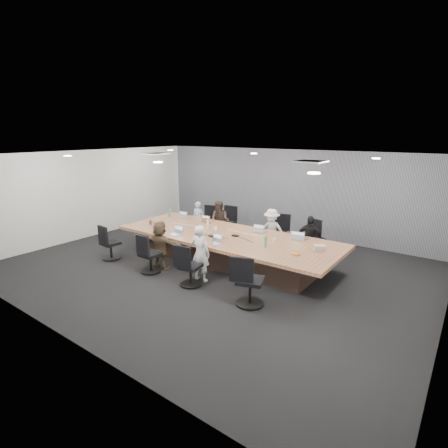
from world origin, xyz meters
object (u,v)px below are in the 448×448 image
Objects in this scene: person_0 at (198,219)px; snack_packet at (295,254)px; laptop_1 at (209,221)px; person_3 at (309,238)px; person_5 at (160,245)px; bottle_green_right at (266,242)px; chair_5 at (150,257)px; chair_2 at (277,235)px; person_6 at (200,253)px; chair_6 at (190,270)px; laptop_5 at (176,235)px; laptop_0 at (187,217)px; laptop_6 at (215,244)px; chair_4 at (111,246)px; chair_7 at (250,284)px; bottle_clear at (208,224)px; conference_table at (226,247)px; stapler at (216,240)px; chair_0 at (205,223)px; canvas_bag at (320,248)px; person_2 at (271,231)px; mug_brown at (151,222)px; bottle_green_left at (170,213)px; laptop_2 at (262,231)px; chair_3 at (314,242)px.

person_0 is 4.60m from snack_packet.
laptop_1 is 3.00m from person_3.
person_5 is 4.68× the size of bottle_green_right.
person_0 is (-1.05, 3.05, 0.19)m from chair_5.
person_6 is at bearing 68.70° from chair_2.
chair_6 is 1.62m from laptop_5.
laptop_6 is (2.35, -1.60, 0.00)m from laptop_0.
chair_7 is at bearing 5.91° from chair_4.
bottle_clear is (0.34, -0.49, 0.09)m from laptop_1.
conference_table is 5.21× the size of person_0.
laptop_0 is 1.34m from bottle_clear.
stapler is (2.23, -1.41, 0.02)m from laptop_0.
chair_0 is 2.92× the size of canvas_bag.
mug_brown is at bearing -154.96° from person_2.
laptop_0 is at bearing 24.04° from bottle_green_left.
person_2 reaches higher than chair_4.
bottle_green_left is (-3.23, -0.23, 0.10)m from laptop_2.
chair_3 is 3.76m from laptop_5.
person_5 is (-1.67, -2.70, -0.02)m from person_2.
person_2 is at bearing -95.98° from laptop_2.
conference_table is 1.72m from chair_6.
chair_7 reaches higher than chair_5.
laptop_6 is (1.30, 0.90, 0.36)m from chair_5.
laptop_1 is 0.24× the size of person_3.
chair_7 is 3.93m from laptop_1.
stapler is at bearing -4.25° from mug_brown.
bottle_clear is (-1.47, -0.49, 0.09)m from laptop_2.
person_6 is at bearing 80.50° from chair_6.
laptop_5 is at bearing 35.91° from chair_4.
person_5 reaches higher than person_0.
conference_table is 4.88× the size of person_3.
canvas_bag is at bearing 36.27° from laptop_6.
chair_4 is at bearing 2.62° from person_6.
canvas_bag is (4.87, 0.60, 0.01)m from mug_brown.
snack_packet is at bearing 56.08° from chair_7.
person_6 is 5.06× the size of bottle_green_right.
laptop_6 reaches higher than chair_6.
person_6 is (-1.49, -2.70, 0.05)m from person_3.
snack_packet is at bearing -119.56° from canvas_bag.
laptop_1 is at bearing -177.73° from person_3.
stapler is (1.18, 0.19, 0.02)m from laptop_5.
person_2 is (2.72, 0.55, -0.12)m from laptop_0.
conference_table is 20.99× the size of laptop_2.
person_2 is at bearing 114.08° from bottle_green_right.
person_2 is at bearing 91.96° from chair_7.
chair_0 is at bearing -77.48° from person_5.
bottle_clear is at bearing -60.54° from person_6.
person_6 is 2.00m from bottle_clear.
laptop_6 is (0.24, -0.80, 0.35)m from conference_table.
bottle_green_right is at bearing 36.77° from laptop_6.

